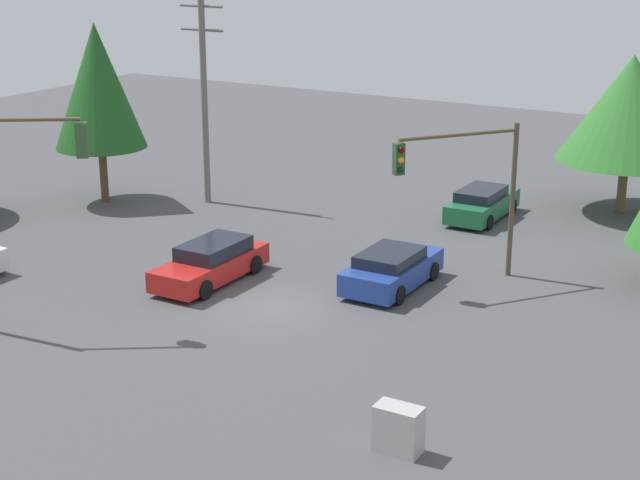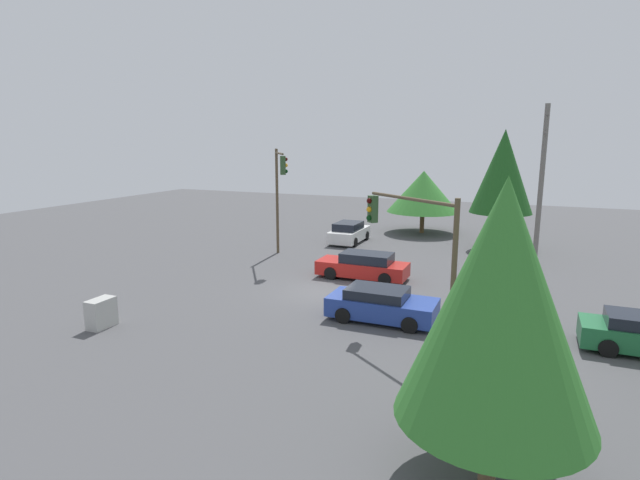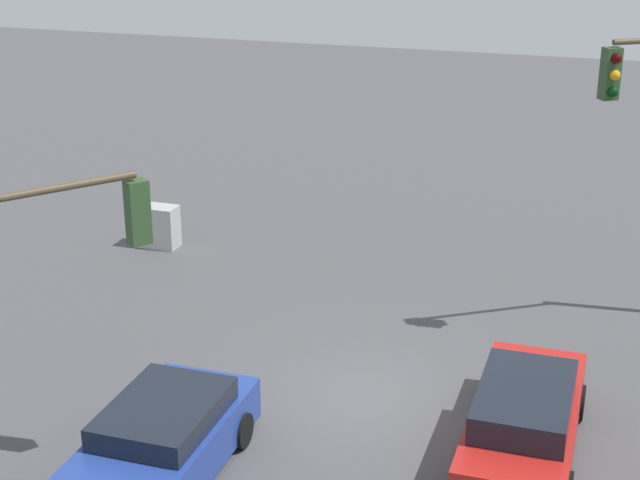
# 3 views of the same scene
# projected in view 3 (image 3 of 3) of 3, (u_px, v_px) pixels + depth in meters

# --- Properties ---
(ground_plane) EXTENTS (80.00, 80.00, 0.00)m
(ground_plane) POSITION_uv_depth(u_px,v_px,m) (371.00, 398.00, 19.20)
(ground_plane) COLOR #4C4C4F
(sedan_blue) EXTENTS (2.05, 4.39, 1.36)m
(sedan_blue) POSITION_uv_depth(u_px,v_px,m) (161.00, 443.00, 16.45)
(sedan_blue) COLOR #233D93
(sedan_blue) RESTS_ON ground_plane
(sedan_red) EXTENTS (1.92, 4.80, 1.42)m
(sedan_red) POSITION_uv_depth(u_px,v_px,m) (524.00, 419.00, 17.14)
(sedan_red) COLOR red
(sedan_red) RESTS_ON ground_plane
(electrical_cabinet) EXTENTS (1.11, 0.63, 1.17)m
(electrical_cabinet) POSITION_uv_depth(u_px,v_px,m) (158.00, 226.00, 26.81)
(electrical_cabinet) COLOR #B2B2AD
(electrical_cabinet) RESTS_ON ground_plane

